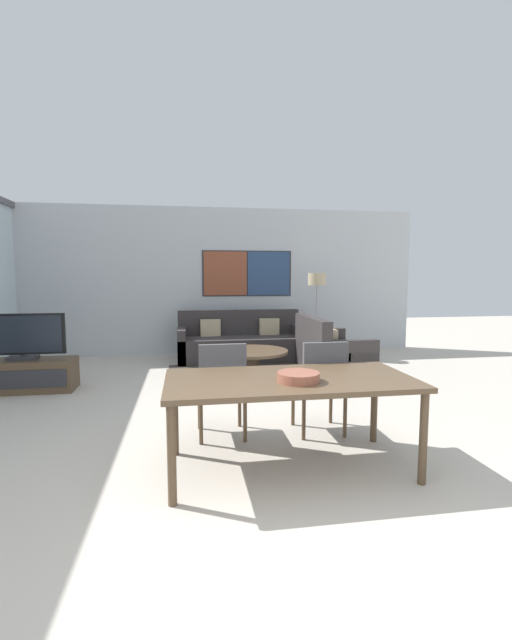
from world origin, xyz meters
The scene contains 13 objects.
ground_plane centered at (0.00, 0.00, 0.00)m, with size 24.00×24.00×0.00m, color beige.
wall_back centered at (0.02, 6.19, 1.41)m, with size 8.08×0.09×2.80m.
area_rug centered at (0.45, 4.08, 0.00)m, with size 2.54×2.09×0.01m.
tv_console centered at (-2.64, 3.79, 0.21)m, with size 1.28×0.47×0.42m.
television centered at (-2.64, 3.79, 0.72)m, with size 1.07×0.20×0.61m.
sofa_main centered at (0.45, 5.50, 0.28)m, with size 2.25×0.86×0.87m.
sofa_side centered at (1.68, 4.26, 0.28)m, with size 0.86×1.47×0.87m.
coffee_table centered at (0.45, 4.08, 0.31)m, with size 1.05×1.05×0.41m.
dining_table centered at (0.26, 1.04, 0.67)m, with size 1.91×0.94×0.73m.
dining_chair_left centered at (-0.21, 1.75, 0.50)m, with size 0.46×0.46×0.91m.
dining_chair_centre centered at (0.73, 1.70, 0.50)m, with size 0.46×0.46×0.91m.
fruit_bowl centered at (0.29, 0.91, 0.77)m, with size 0.32×0.32×0.07m.
floor_lamp centered at (1.85, 5.44, 1.31)m, with size 0.33×0.33×1.55m.
Camera 1 is at (-0.53, -2.12, 1.52)m, focal length 24.00 mm.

